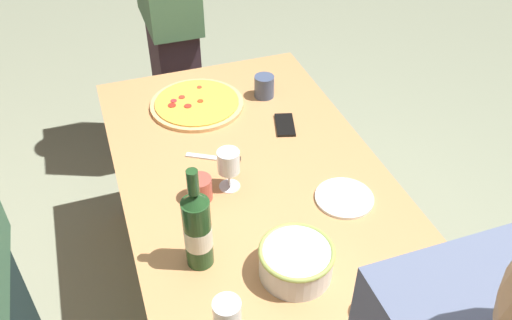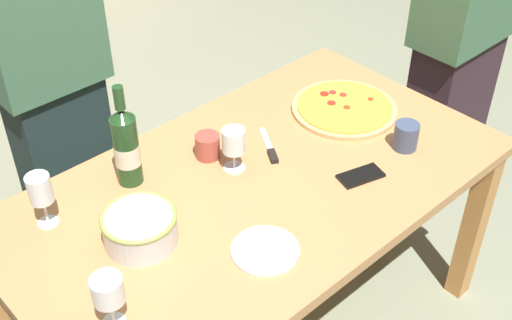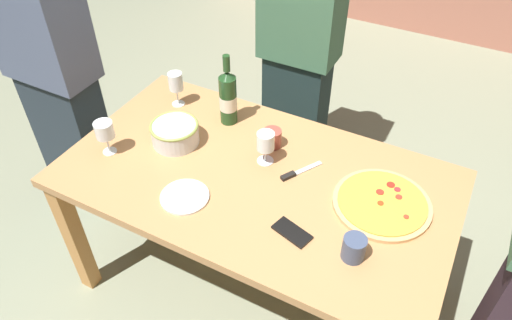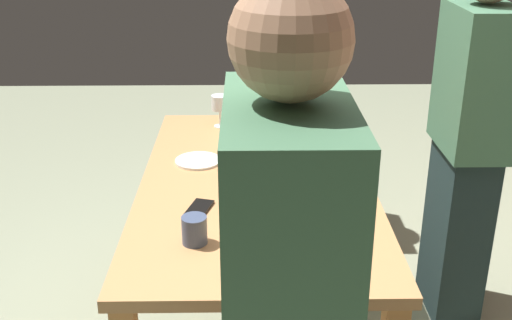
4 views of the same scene
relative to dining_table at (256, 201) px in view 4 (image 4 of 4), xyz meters
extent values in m
cube|color=tan|center=(0.00, 0.00, 0.07)|extent=(1.60, 0.90, 0.04)
cube|color=#C78546|center=(-0.74, -0.40, -0.30)|extent=(0.07, 0.07, 0.71)
cube|color=#C78546|center=(-0.74, 0.40, -0.30)|extent=(0.07, 0.07, 0.71)
cylinder|color=#E1AA6C|center=(0.50, 0.08, 0.10)|extent=(0.38, 0.38, 0.02)
cylinder|color=gold|center=(0.50, 0.08, 0.11)|extent=(0.34, 0.34, 0.01)
cylinder|color=#A63423|center=(0.55, 0.13, 0.12)|extent=(0.03, 0.03, 0.00)
cylinder|color=#B32B2E|center=(0.54, 0.17, 0.12)|extent=(0.03, 0.03, 0.00)
cylinder|color=#B23922|center=(0.60, 0.04, 0.12)|extent=(0.02, 0.02, 0.00)
cylinder|color=#A5281A|center=(0.51, 0.18, 0.12)|extent=(0.03, 0.03, 0.00)
cylinder|color=#A83E17|center=(0.50, 0.06, 0.12)|extent=(0.02, 0.02, 0.00)
cylinder|color=#AA2D1F|center=(0.48, 0.12, 0.12)|extent=(0.03, 0.03, 0.00)
cylinder|color=silver|center=(-0.41, 0.03, 0.14)|extent=(0.21, 0.21, 0.09)
torus|color=#96AB50|center=(-0.41, 0.03, 0.18)|extent=(0.21, 0.21, 0.01)
cylinder|color=#1F431E|center=(-0.28, 0.27, 0.21)|extent=(0.08, 0.08, 0.23)
cone|color=#1F431E|center=(-0.28, 0.27, 0.34)|extent=(0.08, 0.08, 0.04)
cylinder|color=#1F431E|center=(-0.28, 0.27, 0.40)|extent=(0.03, 0.03, 0.07)
cylinder|color=#ECE6CC|center=(-0.28, 0.27, 0.20)|extent=(0.08, 0.08, 0.07)
cylinder|color=white|center=(-0.01, 0.10, 0.09)|extent=(0.07, 0.07, 0.00)
cylinder|color=white|center=(-0.01, 0.10, 0.13)|extent=(0.01, 0.01, 0.07)
cylinder|color=white|center=(-0.01, 0.10, 0.20)|extent=(0.07, 0.07, 0.08)
cylinder|color=maroon|center=(-0.01, 0.10, 0.18)|extent=(0.06, 0.06, 0.04)
cylinder|color=white|center=(-0.57, 0.27, 0.09)|extent=(0.06, 0.06, 0.00)
cylinder|color=white|center=(-0.57, 0.27, 0.14)|extent=(0.01, 0.01, 0.08)
cylinder|color=white|center=(-0.57, 0.27, 0.22)|extent=(0.07, 0.07, 0.09)
cylinder|color=maroon|center=(-0.57, 0.27, 0.19)|extent=(0.06, 0.06, 0.02)
cylinder|color=white|center=(-0.63, -0.16, 0.09)|extent=(0.06, 0.06, 0.00)
cylinder|color=white|center=(-0.63, -0.16, 0.14)|extent=(0.01, 0.01, 0.08)
cylinder|color=white|center=(-0.63, -0.16, 0.21)|extent=(0.08, 0.08, 0.07)
cylinder|color=maroon|center=(-0.63, -0.16, 0.20)|extent=(0.07, 0.07, 0.03)
cylinder|color=#414E6C|center=(0.48, -0.20, 0.14)|extent=(0.08, 0.08, 0.09)
cylinder|color=#AA493C|center=(-0.03, 0.20, 0.13)|extent=(0.08, 0.08, 0.08)
cylinder|color=white|center=(-0.19, -0.24, 0.10)|extent=(0.19, 0.19, 0.01)
cube|color=black|center=(0.26, -0.21, 0.10)|extent=(0.16, 0.11, 0.01)
cube|color=silver|center=(0.17, 0.13, 0.10)|extent=(0.09, 0.14, 0.01)
cube|color=black|center=(0.12, 0.05, 0.10)|extent=(0.05, 0.07, 0.02)
cube|color=#1C2D2D|center=(-0.21, 0.90, -0.26)|extent=(0.35, 0.20, 0.80)
cube|color=#427052|center=(-0.21, 0.90, 0.44)|extent=(0.41, 0.24, 0.60)
cube|color=#43704F|center=(1.17, 0.04, 0.47)|extent=(0.45, 0.24, 0.61)
sphere|color=tan|center=(1.17, 0.04, 0.89)|extent=(0.22, 0.22, 0.22)
cube|color=#28333E|center=(-1.18, 0.09, -0.24)|extent=(0.38, 0.20, 0.84)
cube|color=slate|center=(-1.18, 0.09, 0.50)|extent=(0.45, 0.24, 0.63)
camera|label=1|loc=(-1.29, 0.45, 1.30)|focal=37.50mm
camera|label=2|loc=(-1.08, -1.17, 1.42)|focal=46.68mm
camera|label=3|loc=(0.66, -1.25, 1.44)|focal=33.51mm
camera|label=4|loc=(2.25, -0.04, 1.12)|focal=44.16mm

